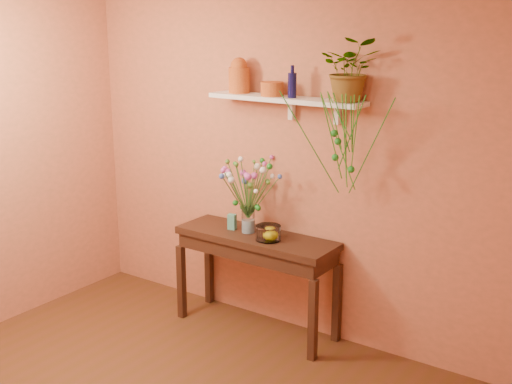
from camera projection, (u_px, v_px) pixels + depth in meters
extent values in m
cube|color=#C76D4D|center=(288.00, 168.00, 5.32)|extent=(4.00, 0.04, 2.70)
cube|color=#C76D4D|center=(447.00, 325.00, 2.63)|extent=(0.04, 4.00, 2.70)
cube|color=#331B10|center=(256.00, 238.00, 5.35)|extent=(1.36, 0.44, 0.06)
cube|color=#331B10|center=(256.00, 248.00, 5.38)|extent=(1.31, 0.40, 0.12)
cube|color=#331B10|center=(181.00, 282.00, 5.68)|extent=(0.06, 0.06, 0.65)
cube|color=#331B10|center=(313.00, 320.00, 4.97)|extent=(0.06, 0.06, 0.65)
cube|color=#331B10|center=(209.00, 268.00, 5.98)|extent=(0.06, 0.06, 0.65)
cube|color=#331B10|center=(337.00, 303.00, 5.27)|extent=(0.06, 0.06, 0.65)
cube|color=white|center=(285.00, 99.00, 5.04)|extent=(1.30, 0.24, 0.04)
cube|color=white|center=(292.00, 110.00, 5.14)|extent=(0.04, 0.05, 0.15)
cube|color=white|center=(337.00, 114.00, 4.92)|extent=(0.04, 0.05, 0.15)
cylinder|color=#BD5B24|center=(239.00, 80.00, 5.26)|extent=(0.21, 0.21, 0.20)
sphere|color=#BD5B24|center=(239.00, 66.00, 5.23)|extent=(0.13, 0.13, 0.13)
cylinder|color=#BD5B24|center=(272.00, 89.00, 5.08)|extent=(0.20, 0.20, 0.11)
cylinder|color=#0D0D3B|center=(292.00, 85.00, 4.95)|extent=(0.08, 0.08, 0.19)
cylinder|color=#0D0D3B|center=(292.00, 69.00, 4.92)|extent=(0.03, 0.03, 0.06)
imported|color=#1C721E|center=(351.00, 69.00, 4.70)|extent=(0.52, 0.49, 0.46)
cylinder|color=#1C721E|center=(342.00, 123.00, 4.67)|extent=(0.11, 0.09, 0.43)
cylinder|color=#318E24|center=(339.00, 116.00, 4.69)|extent=(0.17, 0.07, 0.34)
cylinder|color=#318E24|center=(346.00, 137.00, 4.69)|extent=(0.05, 0.14, 0.63)
cylinder|color=#1C721E|center=(352.00, 134.00, 4.65)|extent=(0.25, 0.11, 0.57)
cylinder|color=#318E24|center=(345.00, 143.00, 4.68)|extent=(0.05, 0.21, 0.70)
cylinder|color=#318E24|center=(355.00, 132.00, 4.61)|extent=(0.15, 0.20, 0.54)
cylinder|color=#1C721E|center=(352.00, 125.00, 4.57)|extent=(0.10, 0.24, 0.43)
cylinder|color=#318E24|center=(338.00, 142.00, 4.72)|extent=(0.21, 0.19, 0.72)
cylinder|color=#318E24|center=(332.00, 139.00, 4.66)|extent=(0.02, 0.32, 0.64)
cylinder|color=#1C721E|center=(371.00, 148.00, 4.59)|extent=(0.40, 0.18, 0.75)
cylinder|color=#318E24|center=(335.00, 122.00, 4.71)|extent=(0.04, 0.18, 0.43)
cylinder|color=#318E24|center=(353.00, 120.00, 4.61)|extent=(0.09, 0.17, 0.38)
cylinder|color=#1C721E|center=(310.00, 143.00, 4.81)|extent=(0.37, 0.27, 0.76)
sphere|color=#1C721E|center=(334.00, 133.00, 4.68)|extent=(0.05, 0.05, 0.05)
sphere|color=#1C721E|center=(351.00, 169.00, 4.70)|extent=(0.05, 0.05, 0.05)
sphere|color=#1C721E|center=(335.00, 157.00, 4.70)|extent=(0.05, 0.05, 0.05)
sphere|color=#1C721E|center=(338.00, 141.00, 4.71)|extent=(0.05, 0.05, 0.05)
cylinder|color=white|center=(248.00, 219.00, 5.37)|extent=(0.11, 0.11, 0.22)
cylinder|color=silver|center=(248.00, 226.00, 5.39)|extent=(0.10, 0.10, 0.11)
cylinder|color=#386B28|center=(236.00, 194.00, 5.21)|extent=(0.04, 0.28, 0.44)
sphere|color=#C148AC|center=(223.00, 170.00, 5.06)|extent=(0.04, 0.04, 0.04)
cylinder|color=#386B28|center=(240.00, 199.00, 5.24)|extent=(0.01, 0.23, 0.36)
sphere|color=white|center=(231.00, 180.00, 5.10)|extent=(0.06, 0.06, 0.06)
cylinder|color=#386B28|center=(248.00, 197.00, 5.28)|extent=(0.06, 0.09, 0.36)
sphere|color=#C148AC|center=(248.00, 177.00, 5.18)|extent=(0.06, 0.06, 0.06)
cylinder|color=#386B28|center=(247.00, 197.00, 5.29)|extent=(0.04, 0.07, 0.37)
sphere|color=#C148AC|center=(247.00, 176.00, 5.20)|extent=(0.05, 0.05, 0.05)
cylinder|color=#386B28|center=(249.00, 202.00, 5.28)|extent=(0.08, 0.09, 0.30)
sphere|color=#528530|center=(250.00, 186.00, 5.19)|extent=(0.05, 0.05, 0.05)
cylinder|color=#386B28|center=(252.00, 204.00, 5.25)|extent=(0.15, 0.11, 0.27)
sphere|color=white|center=(256.00, 191.00, 5.14)|extent=(0.04, 0.04, 0.04)
cylinder|color=#386B28|center=(259.00, 192.00, 5.22)|extent=(0.25, 0.07, 0.47)
sphere|color=#1C721E|center=(270.00, 166.00, 5.07)|extent=(0.05, 0.05, 0.05)
cylinder|color=#386B28|center=(258.00, 200.00, 5.28)|extent=(0.20, 0.01, 0.32)
sphere|color=#528530|center=(268.00, 183.00, 5.18)|extent=(0.03, 0.03, 0.03)
cylinder|color=#386B28|center=(264.00, 197.00, 5.28)|extent=(0.25, 0.09, 0.36)
sphere|color=#3D5AB0|center=(280.00, 177.00, 5.20)|extent=(0.04, 0.04, 0.04)
cylinder|color=#386B28|center=(256.00, 194.00, 5.30)|extent=(0.13, 0.05, 0.40)
sphere|color=white|center=(263.00, 170.00, 5.23)|extent=(0.06, 0.06, 0.06)
cylinder|color=#386B28|center=(256.00, 191.00, 5.30)|extent=(0.13, 0.06, 0.45)
sphere|color=#C148AC|center=(265.00, 164.00, 5.23)|extent=(0.04, 0.04, 0.04)
cylinder|color=#386B28|center=(260.00, 197.00, 5.32)|extent=(0.17, 0.11, 0.35)
sphere|color=white|center=(272.00, 176.00, 5.27)|extent=(0.04, 0.04, 0.04)
cylinder|color=#386B28|center=(260.00, 187.00, 5.37)|extent=(0.09, 0.22, 0.48)
sphere|color=#C148AC|center=(272.00, 157.00, 5.36)|extent=(0.04, 0.04, 0.04)
cylinder|color=#386B28|center=(251.00, 196.00, 5.35)|extent=(0.02, 0.07, 0.34)
sphere|color=#C148AC|center=(254.00, 176.00, 5.33)|extent=(0.06, 0.06, 0.06)
cylinder|color=#386B28|center=(258.00, 199.00, 5.38)|extent=(0.08, 0.17, 0.28)
sphere|color=#528530|center=(267.00, 181.00, 5.38)|extent=(0.04, 0.04, 0.04)
cylinder|color=#386B28|center=(253.00, 192.00, 5.39)|extent=(0.03, 0.17, 0.39)
sphere|color=white|center=(257.00, 167.00, 5.41)|extent=(0.06, 0.06, 0.06)
cylinder|color=#386B28|center=(255.00, 189.00, 5.41)|extent=(0.02, 0.23, 0.43)
sphere|color=#1C721E|center=(262.00, 161.00, 5.44)|extent=(0.05, 0.05, 0.05)
cylinder|color=#386B28|center=(251.00, 189.00, 5.44)|extent=(0.10, 0.24, 0.41)
sphere|color=#528530|center=(254.00, 161.00, 5.50)|extent=(0.04, 0.04, 0.04)
cylinder|color=#386B28|center=(247.00, 199.00, 5.41)|extent=(0.11, 0.12, 0.27)
sphere|color=#3D5AB0|center=(245.00, 181.00, 5.45)|extent=(0.06, 0.06, 0.06)
cylinder|color=#386B28|center=(248.00, 198.00, 5.40)|extent=(0.10, 0.13, 0.28)
sphere|color=white|center=(247.00, 179.00, 5.44)|extent=(0.04, 0.04, 0.04)
cylinder|color=#386B28|center=(246.00, 195.00, 5.36)|extent=(0.08, 0.04, 0.35)
sphere|color=#C148AC|center=(243.00, 173.00, 5.35)|extent=(0.06, 0.06, 0.06)
cylinder|color=#386B28|center=(245.00, 188.00, 5.34)|extent=(0.09, 0.03, 0.47)
sphere|color=white|center=(241.00, 159.00, 5.31)|extent=(0.04, 0.04, 0.04)
cylinder|color=#386B28|center=(236.00, 193.00, 5.39)|extent=(0.25, 0.02, 0.37)
sphere|color=#C148AC|center=(225.00, 169.00, 5.42)|extent=(0.05, 0.05, 0.05)
cylinder|color=#386B28|center=(238.00, 194.00, 5.39)|extent=(0.22, 0.03, 0.35)
sphere|color=#C148AC|center=(228.00, 172.00, 5.41)|extent=(0.05, 0.05, 0.05)
cylinder|color=#386B28|center=(238.00, 190.00, 5.32)|extent=(0.15, 0.08, 0.46)
sphere|color=#528530|center=(227.00, 162.00, 5.27)|extent=(0.04, 0.04, 0.04)
cylinder|color=#386B28|center=(237.00, 196.00, 5.33)|extent=(0.17, 0.10, 0.35)
sphere|color=white|center=(225.00, 175.00, 5.30)|extent=(0.04, 0.04, 0.04)
cylinder|color=#386B28|center=(242.00, 191.00, 5.31)|extent=(0.09, 0.07, 0.45)
sphere|color=#1C721E|center=(235.00, 164.00, 5.25)|extent=(0.03, 0.03, 0.03)
cylinder|color=#386B28|center=(242.00, 191.00, 5.30)|extent=(0.07, 0.07, 0.44)
sphere|color=#528530|center=(236.00, 165.00, 5.24)|extent=(0.04, 0.04, 0.04)
cylinder|color=#386B28|center=(235.00, 197.00, 5.22)|extent=(0.06, 0.28, 0.39)
sphere|color=#3D5AB0|center=(222.00, 176.00, 5.08)|extent=(0.04, 0.04, 0.04)
cylinder|color=#386B28|center=(239.00, 197.00, 5.27)|extent=(0.07, 0.17, 0.38)
sphere|color=white|center=(229.00, 175.00, 5.18)|extent=(0.05, 0.05, 0.05)
sphere|color=#1C721E|center=(257.00, 207.00, 5.30)|extent=(0.05, 0.05, 0.05)
sphere|color=#1C721E|center=(235.00, 203.00, 5.39)|extent=(0.05, 0.05, 0.05)
sphere|color=#1C721E|center=(248.00, 205.00, 5.44)|extent=(0.05, 0.05, 0.05)
sphere|color=#1C721E|center=(250.00, 206.00, 5.42)|extent=(0.05, 0.05, 0.05)
sphere|color=#1C721E|center=(258.00, 208.00, 5.20)|extent=(0.05, 0.05, 0.05)
sphere|color=#1C721E|center=(243.00, 207.00, 5.42)|extent=(0.05, 0.05, 0.05)
cylinder|color=white|center=(268.00, 233.00, 5.20)|extent=(0.20, 0.20, 0.12)
cylinder|color=white|center=(268.00, 239.00, 5.21)|extent=(0.19, 0.19, 0.01)
sphere|color=#FFF018|center=(270.00, 235.00, 5.20)|extent=(0.08, 0.08, 0.08)
cube|color=#2D678B|center=(232.00, 222.00, 5.46)|extent=(0.07, 0.06, 0.13)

